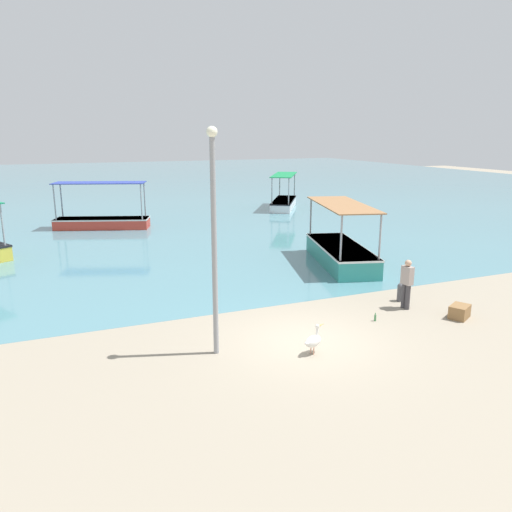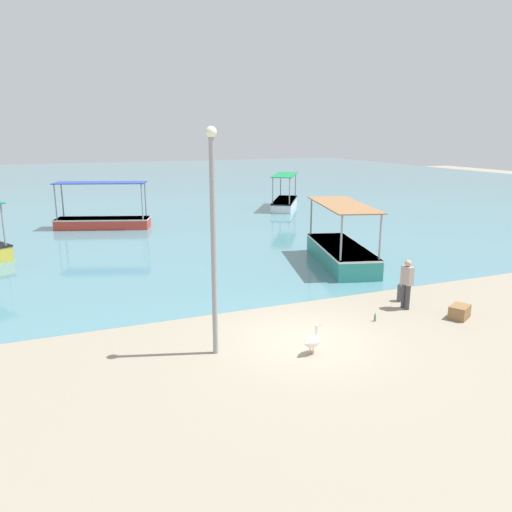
# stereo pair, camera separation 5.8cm
# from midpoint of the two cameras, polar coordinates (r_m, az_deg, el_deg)

# --- Properties ---
(ground) EXTENTS (120.00, 120.00, 0.00)m
(ground) POSITION_cam_midpoint_polar(r_m,az_deg,el_deg) (14.50, 5.70, -9.56)
(ground) COLOR gray
(harbor_water) EXTENTS (110.00, 90.00, 0.00)m
(harbor_water) POSITION_cam_midpoint_polar(r_m,az_deg,el_deg) (60.31, -16.34, 7.87)
(harbor_water) COLOR teal
(harbor_water) RESTS_ON ground
(fishing_boat_near_right) EXTENTS (3.33, 6.07, 2.72)m
(fishing_boat_near_right) POSITION_cam_midpoint_polar(r_m,az_deg,el_deg) (22.69, 9.57, 0.53)
(fishing_boat_near_right) COLOR teal
(fishing_boat_near_right) RESTS_ON harbor_water
(fishing_boat_far_right) EXTENTS (5.87, 3.32, 2.83)m
(fishing_boat_far_right) POSITION_cam_midpoint_polar(r_m,az_deg,el_deg) (32.32, -17.22, 3.97)
(fishing_boat_far_right) COLOR red
(fishing_boat_far_right) RESTS_ON harbor_water
(fishing_boat_near_left) EXTENTS (4.27, 5.68, 2.62)m
(fishing_boat_near_left) POSITION_cam_midpoint_polar(r_m,az_deg,el_deg) (39.38, 3.14, 6.24)
(fishing_boat_near_left) COLOR white
(fishing_boat_near_left) RESTS_ON harbor_water
(pelican) EXTENTS (0.78, 0.47, 0.80)m
(pelican) POSITION_cam_midpoint_polar(r_m,az_deg,el_deg) (13.55, 6.45, -9.58)
(pelican) COLOR #E0997A
(pelican) RESTS_ON ground
(lamp_post) EXTENTS (0.28, 0.28, 5.92)m
(lamp_post) POSITION_cam_midpoint_polar(r_m,az_deg,el_deg) (12.69, -4.96, 2.78)
(lamp_post) COLOR gray
(lamp_post) RESTS_ON ground
(mooring_bollard) EXTENTS (0.27, 0.27, 0.66)m
(mooring_bollard) POSITION_cam_midpoint_polar(r_m,az_deg,el_deg) (18.24, 16.14, -3.91)
(mooring_bollard) COLOR #47474C
(mooring_bollard) RESTS_ON ground
(fisherman_standing) EXTENTS (0.25, 0.42, 1.69)m
(fisherman_standing) POSITION_cam_midpoint_polar(r_m,az_deg,el_deg) (17.36, 16.76, -2.93)
(fisherman_standing) COLOR #3E3B3F
(fisherman_standing) RESTS_ON ground
(cargo_crate) EXTENTS (0.86, 0.78, 0.42)m
(cargo_crate) POSITION_cam_midpoint_polar(r_m,az_deg,el_deg) (17.26, 22.15, -5.91)
(cargo_crate) COLOR olive
(cargo_crate) RESTS_ON ground
(glass_bottle) EXTENTS (0.07, 0.07, 0.27)m
(glass_bottle) POSITION_cam_midpoint_polar(r_m,az_deg,el_deg) (16.22, 13.36, -6.88)
(glass_bottle) COLOR #3F7F4C
(glass_bottle) RESTS_ON ground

